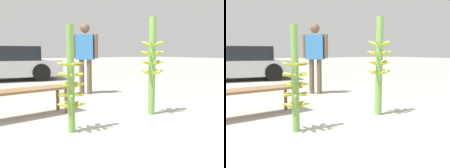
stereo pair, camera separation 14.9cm
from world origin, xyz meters
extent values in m
plane|color=#9E998E|center=(0.00, 0.00, 0.00)|extent=(80.00, 80.00, 0.00)
cylinder|color=#6B9E47|center=(-0.70, 0.19, 0.69)|extent=(0.09, 0.09, 1.38)
ellipsoid|color=#ADB733|center=(-0.59, 0.22, 0.88)|extent=(0.15, 0.07, 0.06)
ellipsoid|color=#736414|center=(-0.67, 0.30, 0.88)|extent=(0.07, 0.15, 0.06)
ellipsoid|color=#ADB733|center=(-0.78, 0.27, 0.88)|extent=(0.13, 0.13, 0.06)
ellipsoid|color=#ADB733|center=(-0.80, 0.16, 0.88)|extent=(0.15, 0.07, 0.06)
ellipsoid|color=#ADB733|center=(-0.72, 0.08, 0.88)|extent=(0.07, 0.15, 0.06)
ellipsoid|color=#736414|center=(-0.62, 0.11, 0.88)|extent=(0.13, 0.13, 0.06)
ellipsoid|color=#ADB733|center=(-0.74, 0.09, 0.75)|extent=(0.09, 0.15, 0.06)
ellipsoid|color=#ADB733|center=(-0.63, 0.10, 0.75)|extent=(0.11, 0.14, 0.06)
ellipsoid|color=#ADB733|center=(-0.59, 0.20, 0.75)|extent=(0.15, 0.05, 0.06)
ellipsoid|color=#ADB733|center=(-0.65, 0.29, 0.75)|extent=(0.09, 0.15, 0.06)
ellipsoid|color=#ADB733|center=(-0.76, 0.28, 0.75)|extent=(0.11, 0.14, 0.06)
ellipsoid|color=#ADB733|center=(-0.81, 0.18, 0.75)|extent=(0.15, 0.05, 0.06)
ellipsoid|color=#ADB733|center=(-0.70, 0.30, 0.62)|extent=(0.04, 0.14, 0.05)
ellipsoid|color=#ADB733|center=(-0.80, 0.24, 0.62)|extent=(0.14, 0.10, 0.05)
ellipsoid|color=#ADB733|center=(-0.79, 0.13, 0.62)|extent=(0.14, 0.11, 0.05)
ellipsoid|color=#736414|center=(-0.69, 0.08, 0.62)|extent=(0.04, 0.14, 0.05)
ellipsoid|color=#ADB733|center=(-0.60, 0.14, 0.62)|extent=(0.14, 0.10, 0.05)
ellipsoid|color=#736414|center=(-0.60, 0.25, 0.62)|extent=(0.14, 0.11, 0.05)
ellipsoid|color=#ADB733|center=(-0.74, 0.09, 0.49)|extent=(0.09, 0.14, 0.05)
ellipsoid|color=#ADB733|center=(-0.63, 0.10, 0.49)|extent=(0.11, 0.14, 0.05)
ellipsoid|color=#736414|center=(-0.58, 0.20, 0.49)|extent=(0.15, 0.05, 0.05)
ellipsoid|color=#736414|center=(-0.65, 0.29, 0.49)|extent=(0.09, 0.14, 0.05)
ellipsoid|color=#736414|center=(-0.76, 0.28, 0.49)|extent=(0.11, 0.14, 0.05)
ellipsoid|color=#ADB733|center=(-0.81, 0.18, 0.49)|extent=(0.15, 0.05, 0.05)
ellipsoid|color=#ADB733|center=(-0.80, 0.24, 0.36)|extent=(0.14, 0.10, 0.06)
ellipsoid|color=#ADB733|center=(-0.79, 0.13, 0.36)|extent=(0.14, 0.11, 0.06)
ellipsoid|color=#736414|center=(-0.69, 0.08, 0.36)|extent=(0.04, 0.14, 0.06)
ellipsoid|color=#ADB733|center=(-0.60, 0.14, 0.36)|extent=(0.14, 0.10, 0.06)
ellipsoid|color=#736414|center=(-0.60, 0.25, 0.36)|extent=(0.14, 0.11, 0.06)
ellipsoid|color=#ADB733|center=(-0.70, 0.30, 0.36)|extent=(0.04, 0.14, 0.06)
cylinder|color=#6B9E47|center=(0.81, 0.28, 0.80)|extent=(0.11, 0.11, 1.59)
ellipsoid|color=#ADB733|center=(0.92, 0.23, 1.17)|extent=(0.15, 0.10, 0.10)
ellipsoid|color=#ADB733|center=(0.91, 0.35, 1.17)|extent=(0.15, 0.12, 0.10)
ellipsoid|color=#ADB733|center=(0.80, 0.40, 1.17)|extent=(0.05, 0.15, 0.10)
ellipsoid|color=#ADB733|center=(0.70, 0.33, 1.17)|extent=(0.15, 0.10, 0.10)
ellipsoid|color=#ADB733|center=(0.71, 0.21, 1.17)|extent=(0.15, 0.12, 0.10)
ellipsoid|color=#ADB733|center=(0.82, 0.16, 1.17)|extent=(0.05, 0.15, 0.10)
ellipsoid|color=#ADB733|center=(0.84, 0.40, 1.02)|extent=(0.07, 0.16, 0.09)
ellipsoid|color=#ADB733|center=(0.72, 0.36, 1.02)|extent=(0.14, 0.13, 0.09)
ellipsoid|color=#ADB733|center=(0.69, 0.24, 1.02)|extent=(0.16, 0.08, 0.09)
ellipsoid|color=#ADB733|center=(0.78, 0.16, 1.02)|extent=(0.07, 0.16, 0.09)
ellipsoid|color=#ADB733|center=(0.90, 0.20, 1.02)|extent=(0.14, 0.13, 0.09)
ellipsoid|color=#ADB733|center=(0.93, 0.32, 1.02)|extent=(0.16, 0.08, 0.09)
ellipsoid|color=#ADB733|center=(0.76, 0.17, 0.86)|extent=(0.10, 0.15, 0.10)
ellipsoid|color=#ADB733|center=(0.88, 0.18, 0.86)|extent=(0.12, 0.15, 0.10)
ellipsoid|color=#736414|center=(0.93, 0.29, 0.86)|extent=(0.15, 0.05, 0.10)
ellipsoid|color=#ADB733|center=(0.86, 0.39, 0.86)|extent=(0.10, 0.15, 0.10)
ellipsoid|color=#ADB733|center=(0.74, 0.38, 0.86)|extent=(0.12, 0.15, 0.10)
ellipsoid|color=#ADB733|center=(0.69, 0.27, 0.86)|extent=(0.15, 0.05, 0.10)
ellipsoid|color=#ADB733|center=(0.84, 0.40, 0.71)|extent=(0.07, 0.16, 0.10)
ellipsoid|color=#ADB733|center=(0.72, 0.36, 0.71)|extent=(0.14, 0.13, 0.10)
ellipsoid|color=#ADB733|center=(0.70, 0.25, 0.71)|extent=(0.16, 0.08, 0.10)
ellipsoid|color=#ADB733|center=(0.78, 0.16, 0.71)|extent=(0.07, 0.16, 0.10)
ellipsoid|color=#ADB733|center=(0.90, 0.20, 0.71)|extent=(0.14, 0.13, 0.10)
ellipsoid|color=#736414|center=(0.92, 0.31, 0.71)|extent=(0.16, 0.08, 0.10)
cylinder|color=brown|center=(0.86, 2.80, 0.43)|extent=(0.17, 0.17, 0.85)
cylinder|color=brown|center=(1.00, 2.66, 0.43)|extent=(0.17, 0.17, 0.85)
cube|color=#3372B2|center=(0.93, 2.73, 1.16)|extent=(0.44, 0.45, 0.60)
cylinder|color=brown|center=(0.74, 2.93, 1.17)|extent=(0.15, 0.15, 0.57)
cylinder|color=brown|center=(1.12, 2.53, 1.17)|extent=(0.15, 0.15, 0.57)
sphere|color=brown|center=(0.93, 2.73, 1.61)|extent=(0.23, 0.23, 0.23)
cube|color=brown|center=(-0.97, 1.27, 0.44)|extent=(1.62, 0.57, 0.04)
cylinder|color=brown|center=(-0.34, 1.48, 0.21)|extent=(0.06, 0.06, 0.42)
cylinder|color=brown|center=(-0.31, 1.18, 0.21)|extent=(0.06, 0.06, 0.42)
cube|color=#B7B7BC|center=(-0.13, 7.03, 0.45)|extent=(4.34, 2.50, 0.56)
cube|color=black|center=(0.03, 7.00, 0.99)|extent=(2.51, 2.02, 0.51)
cylinder|color=black|center=(0.96, 6.00, 0.31)|extent=(0.65, 0.31, 0.63)
cylinder|color=black|center=(1.26, 7.60, 0.31)|extent=(0.65, 0.31, 0.63)
camera|label=1|loc=(-2.08, -2.68, 1.03)|focal=40.00mm
camera|label=2|loc=(-1.96, -2.76, 1.03)|focal=40.00mm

